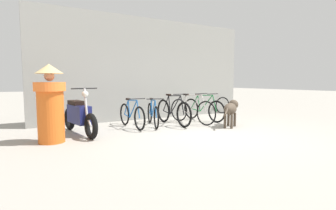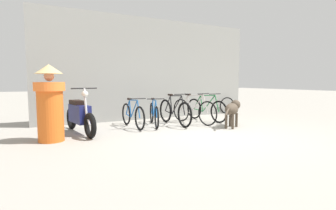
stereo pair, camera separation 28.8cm
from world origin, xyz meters
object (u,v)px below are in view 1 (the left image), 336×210
Objects in this scene: bicycle_4 at (203,109)px; bicycle_2 at (173,112)px; bicycle_3 at (192,111)px; person_in_robes at (50,103)px; bicycle_0 at (132,115)px; spare_tire_left at (222,105)px; motorcycle at (79,116)px; bicycle_1 at (153,114)px; stray_dog at (231,109)px.

bicycle_2 is at bearing -89.45° from bicycle_4.
person_in_robes is (-3.88, -0.52, 0.44)m from bicycle_3.
spare_tire_left is (4.22, 1.08, -0.02)m from bicycle_0.
bicycle_3 is 0.67m from bicycle_4.
person_in_robes is at bearing -163.79° from spare_tire_left.
motorcycle is (-1.40, -0.19, 0.10)m from bicycle_0.
bicycle_3 reaches higher than bicycle_0.
bicycle_4 reaches higher than bicycle_1.
bicycle_0 reaches higher than bicycle_1.
bicycle_3 is 0.99× the size of bicycle_4.
person_in_robes reaches higher than stray_dog.
spare_tire_left is (1.83, 2.33, -0.18)m from stray_dog.
bicycle_4 reaches higher than stray_dog.
person_in_robes reaches higher than bicycle_0.
bicycle_2 is (0.59, -0.11, 0.04)m from bicycle_1.
bicycle_2 reaches higher than stray_dog.
bicycle_4 is at bearing 97.82° from bicycle_2.
bicycle_1 is 1.60× the size of stray_dog.
bicycle_0 is 0.81× the size of motorcycle.
bicycle_3 is 3.94m from person_in_robes.
bicycle_0 is at bearing 119.21° from stray_dog.
motorcycle is (-3.21, 0.04, 0.06)m from bicycle_3.
person_in_robes reaches higher than bicycle_2.
bicycle_1 is 2.81m from person_in_robes.
stray_dog is at bearing -128.11° from spare_tire_left.
bicycle_2 is 1.79× the size of stray_dog.
bicycle_2 is 1.61m from stray_dog.
bicycle_3 is at bearing -149.48° from person_in_robes.
stray_dog is at bearing -163.60° from person_in_robes.
bicycle_1 is 0.60m from bicycle_2.
person_in_robes is (-0.67, -0.56, 0.38)m from motorcycle.
stray_dog is (2.39, -1.26, 0.16)m from bicycle_0.
bicycle_2 and bicycle_3 have the same top height.
bicycle_4 is (0.63, 0.25, -0.02)m from bicycle_3.
bicycle_3 reaches higher than bicycle_4.
bicycle_2 is at bearing 104.26° from stray_dog.
person_in_robes reaches higher than bicycle_4.
bicycle_4 is (1.23, 0.18, -0.01)m from bicycle_2.
bicycle_3 is 3.21m from motorcycle.
person_in_robes reaches higher than bicycle_1.
bicycle_0 is 1.21m from bicycle_2.
bicycle_1 is 0.91× the size of bicycle_4.
bicycle_3 is (0.61, -0.06, 0.01)m from bicycle_2.
person_in_robes is (-3.27, -0.58, 0.44)m from bicycle_2.
bicycle_1 is 0.81× the size of motorcycle.
bicycle_3 reaches higher than bicycle_1.
bicycle_3 is 1.10× the size of person_in_robes.
bicycle_1 reaches higher than spare_tire_left.
bicycle_1 is 1.00× the size of person_in_robes.
bicycle_0 is at bearing -165.66° from spare_tire_left.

